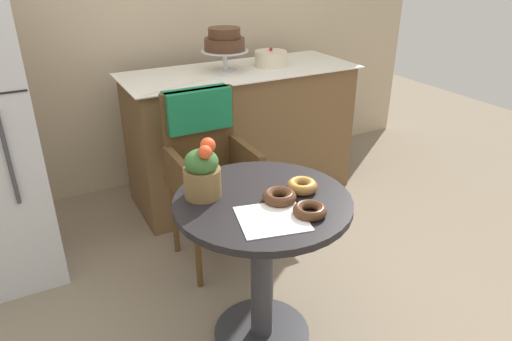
# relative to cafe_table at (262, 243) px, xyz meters

# --- Properties ---
(ground_plane) EXTENTS (8.00, 8.00, 0.00)m
(ground_plane) POSITION_rel_cafe_table_xyz_m (0.00, 0.00, -0.51)
(ground_plane) COLOR gray
(cafe_table) EXTENTS (0.72, 0.72, 0.72)m
(cafe_table) POSITION_rel_cafe_table_xyz_m (0.00, 0.00, 0.00)
(cafe_table) COLOR black
(cafe_table) RESTS_ON ground
(wicker_chair) EXTENTS (0.42, 0.45, 0.95)m
(wicker_chair) POSITION_rel_cafe_table_xyz_m (0.06, 0.73, 0.13)
(wicker_chair) COLOR brown
(wicker_chair) RESTS_ON ground
(paper_napkin) EXTENTS (0.29, 0.28, 0.00)m
(paper_napkin) POSITION_rel_cafe_table_xyz_m (-0.04, -0.15, 0.21)
(paper_napkin) COLOR white
(paper_napkin) RESTS_ON cafe_table
(donut_front) EXTENTS (0.13, 0.13, 0.05)m
(donut_front) POSITION_rel_cafe_table_xyz_m (0.18, -0.02, 0.24)
(donut_front) COLOR #936033
(donut_front) RESTS_ON cafe_table
(donut_mid) EXTENTS (0.13, 0.13, 0.04)m
(donut_mid) POSITION_rel_cafe_table_xyz_m (0.05, -0.05, 0.24)
(donut_mid) COLOR #4C2D19
(donut_mid) RESTS_ON cafe_table
(donut_side) EXTENTS (0.13, 0.13, 0.04)m
(donut_side) POSITION_rel_cafe_table_xyz_m (0.10, -0.19, 0.23)
(donut_side) COLOR #4C2D19
(donut_side) RESTS_ON cafe_table
(flower_vase) EXTENTS (0.15, 0.15, 0.24)m
(flower_vase) POSITION_rel_cafe_table_xyz_m (-0.20, 0.14, 0.32)
(flower_vase) COLOR brown
(flower_vase) RESTS_ON cafe_table
(display_counter) EXTENTS (1.56, 0.62, 0.90)m
(display_counter) POSITION_rel_cafe_table_xyz_m (0.55, 1.30, -0.05)
(display_counter) COLOR brown
(display_counter) RESTS_ON ground
(tiered_cake_stand) EXTENTS (0.30, 0.30, 0.28)m
(tiered_cake_stand) POSITION_rel_cafe_table_xyz_m (0.44, 1.30, 0.58)
(tiered_cake_stand) COLOR silver
(tiered_cake_stand) RESTS_ON display_counter
(round_layer_cake) EXTENTS (0.22, 0.22, 0.12)m
(round_layer_cake) POSITION_rel_cafe_table_xyz_m (0.78, 1.30, 0.44)
(round_layer_cake) COLOR beige
(round_layer_cake) RESTS_ON display_counter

